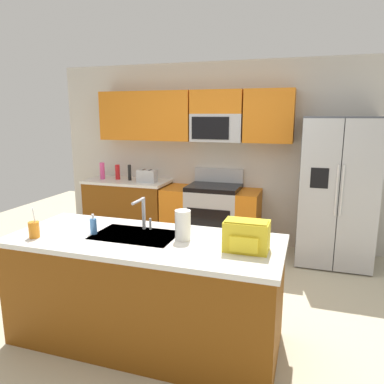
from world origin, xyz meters
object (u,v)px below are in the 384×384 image
Objects in this scene: bottle_red at (118,172)px; bottle_pink at (102,171)px; range_oven at (211,216)px; refrigerator at (337,192)px; paper_towel_roll at (183,225)px; toaster at (147,176)px; sink_faucet at (143,211)px; soap_dispenser at (93,226)px; backpack at (246,235)px; pepper_mill at (130,173)px; drink_cup_orange at (34,230)px.

bottle_pink is at bearing -167.55° from bottle_red.
range_oven is 1.71m from refrigerator.
paper_towel_roll is (-1.26, -2.21, 0.09)m from refrigerator.
bottle_red reaches higher than toaster.
sink_faucet is (1.69, -2.11, 0.04)m from bottle_pink.
sink_faucet is 1.66× the size of soap_dispenser.
paper_towel_roll reaches higher than toaster.
range_oven reaches higher than soap_dispenser.
soap_dispenser is 0.71× the size of paper_towel_roll.
sink_faucet is at bearing 166.95° from backpack.
soap_dispenser is (0.89, -2.37, -0.05)m from pepper_mill.
bottle_pink is 2.73m from drink_cup_orange.
pepper_mill is at bearing -179.89° from range_oven.
pepper_mill is (-0.31, 0.05, 0.03)m from toaster.
pepper_mill is at bearing 178.63° from refrigerator.
drink_cup_orange is 0.46m from soap_dispenser.
backpack is at bearing -69.40° from range_oven.
paper_towel_roll is (0.75, 0.09, 0.05)m from soap_dispenser.
pepper_mill is 0.21m from bottle_red.
range_oven reaches higher than toaster.
refrigerator is 2.41m from backpack.
paper_towel_roll is at bearing -119.69° from refrigerator.
range_oven is 2.76m from drink_cup_orange.
pepper_mill is 2.64m from drink_cup_orange.
toaster is at bearing 179.57° from refrigerator.
range_oven is 0.74× the size of refrigerator.
soap_dispenser is at bearing 29.45° from drink_cup_orange.
bottle_red is (-3.12, 0.09, 0.09)m from refrigerator.
refrigerator is 7.91× the size of pepper_mill.
drink_cup_orange is at bearing -164.77° from paper_towel_roll.
paper_towel_roll reaches higher than pepper_mill.
drink_cup_orange is at bearing -171.97° from backpack.
backpack is (0.51, -0.08, -0.00)m from paper_towel_roll.
sink_faucet is 1.17× the size of paper_towel_roll.
backpack is at bearing 8.03° from drink_cup_orange.
bottle_pink is 1.06× the size of paper_towel_roll.
drink_cup_orange is at bearing -79.24° from pepper_mill.
refrigerator is 6.56× the size of sink_faucet.
drink_cup_orange reaches higher than paper_towel_roll.
pepper_mill is 0.94× the size of drink_cup_orange.
bottle_red is 1.32× the size of soap_dispenser.
paper_towel_roll is (0.37, -2.29, 0.58)m from range_oven.
bottle_red is 2.71m from drink_cup_orange.
sink_faucet is at bearing -128.76° from refrigerator.
bottle_red is at bearing 178.40° from refrigerator.
bottle_red is 0.89× the size of drink_cup_orange.
sink_faucet is at bearing -51.40° from bottle_pink.
range_oven is 4.86× the size of toaster.
pepper_mill is 2.48m from sink_faucet.
range_oven is at bearing 0.11° from pepper_mill.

